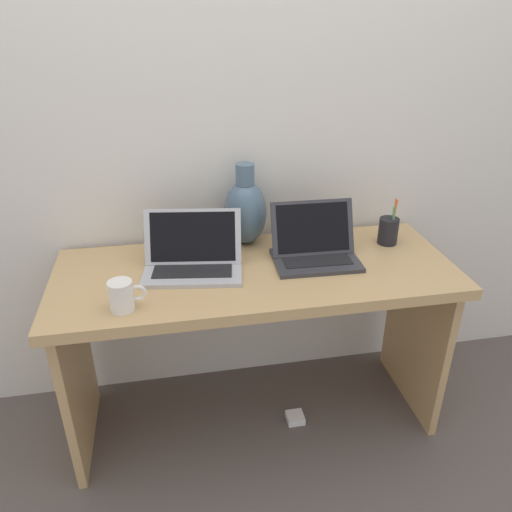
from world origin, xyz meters
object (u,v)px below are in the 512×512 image
coffee_mug (122,296)px  pen_cup (389,230)px  laptop_left (193,255)px  power_brick (295,418)px  green_vase (245,211)px  laptop_right (314,245)px

coffee_mug → pen_cup: bearing=16.6°
laptop_left → power_brick: (0.37, -0.10, -0.74)m
coffee_mug → power_brick: coffee_mug is taller
green_vase → coffee_mug: size_ratio=2.77×
green_vase → coffee_mug: green_vase is taller
laptop_right → power_brick: size_ratio=4.46×
green_vase → pen_cup: green_vase is taller
coffee_mug → green_vase: bearing=42.1°
pen_cup → green_vase: bearing=168.6°
green_vase → pen_cup: 0.56m
green_vase → coffee_mug: bearing=-137.9°
laptop_left → power_brick: bearing=-15.4°
laptop_right → coffee_mug: bearing=-161.7°
coffee_mug → laptop_left: bearing=44.1°
laptop_left → laptop_right: size_ratio=1.18×
laptop_left → power_brick: size_ratio=5.26×
pen_cup → power_brick: pen_cup is taller
laptop_right → pen_cup: bearing=12.9°
power_brick → pen_cup: bearing=24.0°
laptop_right → green_vase: green_vase is taller
green_vase → power_brick: 0.88m
laptop_left → pen_cup: (0.76, 0.07, 0.00)m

